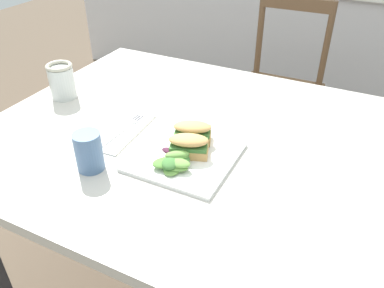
{
  "coord_description": "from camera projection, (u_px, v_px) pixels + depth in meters",
  "views": [
    {
      "loc": [
        0.43,
        -0.63,
        1.32
      ],
      "look_at": [
        0.05,
        0.12,
        0.76
      ],
      "focal_mm": 36.57,
      "sensor_mm": 36.0,
      "label": 1
    }
  ],
  "objects": [
    {
      "name": "dining_table",
      "position": [
        224.0,
        175.0,
        1.12
      ],
      "size": [
        1.36,
        0.95,
        0.74
      ],
      "color": "#BCB7AD",
      "rests_on": "ground"
    },
    {
      "name": "salad_mixed_greens",
      "position": [
        174.0,
        161.0,
        0.94
      ],
      "size": [
        0.1,
        0.1,
        0.03
      ],
      "color": "#3D7033",
      "rests_on": "plate_lunch"
    },
    {
      "name": "cup_extra_side",
      "position": [
        89.0,
        152.0,
        0.93
      ],
      "size": [
        0.07,
        0.07,
        0.1
      ],
      "primitive_type": "cylinder",
      "color": "#4C6B93",
      "rests_on": "dining_table"
    },
    {
      "name": "sandwich_half_back",
      "position": [
        192.0,
        132.0,
        1.03
      ],
      "size": [
        0.11,
        0.09,
        0.06
      ],
      "color": "tan",
      "rests_on": "plate_lunch"
    },
    {
      "name": "plate_lunch",
      "position": [
        185.0,
        157.0,
        0.99
      ],
      "size": [
        0.24,
        0.24,
        0.01
      ],
      "primitive_type": "cube",
      "color": "white",
      "rests_on": "dining_table"
    },
    {
      "name": "napkin_folded",
      "position": [
        122.0,
        131.0,
        1.1
      ],
      "size": [
        0.11,
        0.23,
        0.0
      ],
      "primitive_type": "cube",
      "rotation": [
        0.0,
        0.0,
        0.06
      ],
      "color": "silver",
      "rests_on": "dining_table"
    },
    {
      "name": "chair_wooden_far",
      "position": [
        280.0,
        89.0,
        2.0
      ],
      "size": [
        0.41,
        0.41,
        0.87
      ],
      "color": "brown",
      "rests_on": "ground"
    },
    {
      "name": "mason_jar_iced_tea",
      "position": [
        62.0,
        83.0,
        1.25
      ],
      "size": [
        0.08,
        0.08,
        0.11
      ],
      "color": "#995623",
      "rests_on": "dining_table"
    },
    {
      "name": "sandwich_half_front",
      "position": [
        189.0,
        145.0,
        0.98
      ],
      "size": [
        0.11,
        0.09,
        0.06
      ],
      "color": "tan",
      "rests_on": "plate_lunch"
    },
    {
      "name": "fork_on_napkin",
      "position": [
        126.0,
        127.0,
        1.11
      ],
      "size": [
        0.03,
        0.19,
        0.0
      ],
      "color": "silver",
      "rests_on": "napkin_folded"
    }
  ]
}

